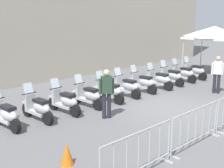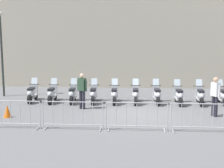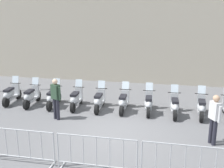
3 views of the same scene
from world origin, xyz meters
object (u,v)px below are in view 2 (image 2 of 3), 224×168
Objects in this scene: traffic_cone at (7,111)px; officer_mid_plaza at (215,94)px; barrier_segment_3 at (202,118)px; motorcycle_4 at (114,95)px; motorcycle_5 at (136,95)px; motorcycle_6 at (157,95)px; barrier_segment_2 at (137,117)px; motorcycle_8 at (200,96)px; motorcycle_1 at (52,94)px; barrier_segment_1 at (73,116)px; street_lamp at (1,45)px; motorcycle_2 at (73,94)px; motorcycle_7 at (179,96)px; motorcycle_0 at (32,93)px; motorcycle_3 at (94,94)px; officer_near_row_end at (82,89)px; motorcycle_9 at (222,96)px; barrier_segment_0 at (11,115)px.

officer_mid_plaza is at bearing -0.45° from traffic_cone.
barrier_segment_3 reaches higher than traffic_cone.
motorcycle_5 is (1.11, -0.06, 0.00)m from motorcycle_4.
motorcycle_6 is 7.42m from traffic_cone.
motorcycle_8 is at bearing 49.54° from barrier_segment_2.
motorcycle_6 is at bearing -4.61° from motorcycle_1.
barrier_segment_1 is at bearing 174.49° from barrier_segment_3.
barrier_segment_2 is at bearing -44.57° from street_lamp.
motorcycle_2 reaches higher than barrier_segment_2.
motorcycle_1 is at bearing 174.29° from motorcycle_7.
motorcycle_3 is at bearing -6.36° from motorcycle_0.
barrier_segment_1 is (0.49, -4.81, 0.07)m from motorcycle_2.
officer_near_row_end is at bearing -67.40° from motorcycle_2.
motorcycle_9 is 0.76× the size of barrier_segment_0.
motorcycle_0 and motorcycle_4 have the same top height.
motorcycle_1 is 1.00× the size of motorcycle_5.
motorcycle_4 is at bearing 174.68° from motorcycle_8.
motorcycle_5 is 4.79m from barrier_segment_2.
motorcycle_0 reaches higher than barrier_segment_3.
motorcycle_5 reaches higher than barrier_segment_2.
motorcycle_2 is at bearing 154.90° from officer_mid_plaza.
street_lamp reaches higher than motorcycle_1.
motorcycle_2 and motorcycle_4 have the same top height.
motorcycle_2 is 1.67m from officer_near_row_end.
barrier_segment_3 is 5.99m from officer_near_row_end.
motorcycle_8 is at bearing -5.32° from motorcycle_4.
officer_near_row_end reaches higher than motorcycle_4.
motorcycle_7 is 4.71m from barrier_segment_3.
motorcycle_6 is (3.32, -0.26, 0.00)m from motorcycle_3.
motorcycle_0 is 0.35× the size of street_lamp.
motorcycle_3 is at bearing 109.46° from barrier_segment_2.
officer_mid_plaza is (5.87, -1.57, 0.00)m from officer_near_row_end.
street_lamp is at bearing 154.97° from officer_mid_plaza.
motorcycle_3 is 0.76× the size of barrier_segment_0.
barrier_segment_2 is at bearing -130.46° from motorcycle_8.
motorcycle_3 is at bearing 82.60° from barrier_segment_1.
officer_near_row_end is (4.88, -3.45, -2.04)m from street_lamp.
motorcycle_0 and motorcycle_5 have the same top height.
motorcycle_7 is 5.20m from barrier_segment_2.
barrier_segment_3 is at bearing -16.54° from traffic_cone.
motorcycle_2 is 1.11m from motorcycle_3.
motorcycle_1 reaches higher than barrier_segment_1.
traffic_cone is (-9.00, 0.07, -0.71)m from officer_mid_plaza.
motorcycle_6 is at bearing 173.00° from motorcycle_8.
motorcycle_6 and motorcycle_9 have the same top height.
motorcycle_3 is 2.22m from motorcycle_5.
motorcycle_4 is 2.22m from motorcycle_6.
motorcycle_4 is 5.98m from barrier_segment_0.
motorcycle_0 reaches higher than barrier_segment_0.
motorcycle_9 is (1.11, -0.09, 0.00)m from motorcycle_8.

